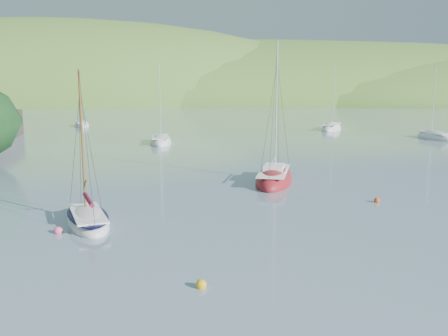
{
  "coord_description": "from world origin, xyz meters",
  "views": [
    {
      "loc": [
        1.66,
        -20.69,
        7.89
      ],
      "look_at": [
        1.91,
        8.0,
        2.74
      ],
      "focal_mm": 40.0,
      "sensor_mm": 36.0,
      "label": 1
    }
  ],
  "objects_px": {
    "distant_sloop_b": "(331,129)",
    "distant_sloop_c": "(82,125)",
    "distant_sloop_a": "(161,142)",
    "distant_sloop_d": "(435,137)",
    "daysailer_white": "(88,220)",
    "sloop_red": "(274,179)"
  },
  "relations": [
    {
      "from": "distant_sloop_a",
      "to": "distant_sloop_b",
      "type": "relative_size",
      "value": 0.96
    },
    {
      "from": "distant_sloop_a",
      "to": "distant_sloop_b",
      "type": "xyz_separation_m",
      "value": [
        24.79,
        16.35,
        0.0
      ]
    },
    {
      "from": "sloop_red",
      "to": "distant_sloop_a",
      "type": "xyz_separation_m",
      "value": [
        -11.51,
        23.55,
        -0.04
      ]
    },
    {
      "from": "distant_sloop_a",
      "to": "sloop_red",
      "type": "bearing_deg",
      "value": -69.68
    },
    {
      "from": "distant_sloop_d",
      "to": "distant_sloop_a",
      "type": "bearing_deg",
      "value": 176.35
    },
    {
      "from": "distant_sloop_b",
      "to": "distant_sloop_c",
      "type": "height_order",
      "value": "distant_sloop_b"
    },
    {
      "from": "distant_sloop_c",
      "to": "distant_sloop_d",
      "type": "height_order",
      "value": "distant_sloop_d"
    },
    {
      "from": "distant_sloop_b",
      "to": "distant_sloop_d",
      "type": "relative_size",
      "value": 1.09
    },
    {
      "from": "distant_sloop_a",
      "to": "distant_sloop_c",
      "type": "xyz_separation_m",
      "value": [
        -15.82,
        22.3,
        -0.02
      ]
    },
    {
      "from": "daysailer_white",
      "to": "distant_sloop_a",
      "type": "height_order",
      "value": "distant_sloop_a"
    },
    {
      "from": "distant_sloop_a",
      "to": "distant_sloop_d",
      "type": "height_order",
      "value": "distant_sloop_a"
    },
    {
      "from": "distant_sloop_a",
      "to": "distant_sloop_b",
      "type": "bearing_deg",
      "value": 27.68
    },
    {
      "from": "distant_sloop_a",
      "to": "daysailer_white",
      "type": "bearing_deg",
      "value": -95.66
    },
    {
      "from": "distant_sloop_a",
      "to": "distant_sloop_d",
      "type": "bearing_deg",
      "value": 1.23
    },
    {
      "from": "daysailer_white",
      "to": "distant_sloop_b",
      "type": "bearing_deg",
      "value": 41.95
    },
    {
      "from": "distant_sloop_a",
      "to": "distant_sloop_d",
      "type": "relative_size",
      "value": 1.05
    },
    {
      "from": "daysailer_white",
      "to": "distant_sloop_d",
      "type": "relative_size",
      "value": 0.89
    },
    {
      "from": "sloop_red",
      "to": "distant_sloop_d",
      "type": "bearing_deg",
      "value": 60.62
    },
    {
      "from": "sloop_red",
      "to": "distant_sloop_b",
      "type": "xyz_separation_m",
      "value": [
        13.27,
        39.9,
        -0.03
      ]
    },
    {
      "from": "distant_sloop_b",
      "to": "distant_sloop_c",
      "type": "distance_m",
      "value": 41.04
    },
    {
      "from": "distant_sloop_c",
      "to": "distant_sloop_a",
      "type": "bearing_deg",
      "value": -75.73
    },
    {
      "from": "daysailer_white",
      "to": "distant_sloop_d",
      "type": "distance_m",
      "value": 53.08
    }
  ]
}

